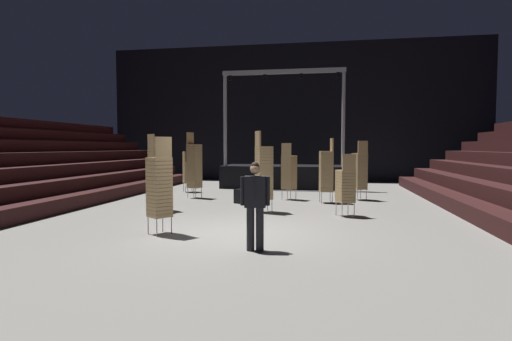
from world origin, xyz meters
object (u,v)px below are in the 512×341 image
at_px(chair_stack_rear_centre, 264,172).
at_px(chair_stack_aisle_left, 326,171).
at_px(chair_stack_mid_left, 289,172).
at_px(chair_stack_rear_right, 157,173).
at_px(chair_stack_mid_centre, 194,165).
at_px(chair_stack_front_left, 346,185).
at_px(equipment_road_case, 249,196).
at_px(chair_stack_rear_left, 159,186).
at_px(man_with_tie, 255,201).
at_px(chair_stack_mid_right, 188,172).
at_px(stage_riser, 285,174).
at_px(chair_stack_front_right, 360,171).

bearing_deg(chair_stack_rear_centre, chair_stack_aisle_left, 114.02).
height_order(chair_stack_mid_left, chair_stack_rear_right, chair_stack_rear_right).
bearing_deg(chair_stack_mid_left, chair_stack_rear_right, -111.80).
xyz_separation_m(chair_stack_mid_centre, chair_stack_rear_centre, (3.19, -2.99, -0.04)).
height_order(chair_stack_front_left, equipment_road_case, chair_stack_front_left).
xyz_separation_m(chair_stack_rear_left, chair_stack_rear_centre, (1.86, 3.54, 0.13)).
xyz_separation_m(man_with_tie, chair_stack_aisle_left, (1.33, 7.10, 0.18)).
relative_size(chair_stack_mid_right, chair_stack_rear_centre, 0.73).
xyz_separation_m(man_with_tie, equipment_road_case, (-1.35, 6.46, -0.72)).
xyz_separation_m(stage_riser, chair_stack_front_left, (2.57, -8.20, 0.25)).
relative_size(chair_stack_rear_right, chair_stack_aisle_left, 1.04).
distance_m(chair_stack_front_right, chair_stack_mid_right, 7.39).
relative_size(chair_stack_front_left, chair_stack_mid_right, 1.00).
bearing_deg(chair_stack_front_right, chair_stack_aisle_left, -169.56).
bearing_deg(chair_stack_front_right, equipment_road_case, 173.59).
bearing_deg(man_with_tie, chair_stack_rear_right, -55.32).
height_order(chair_stack_mid_left, chair_stack_aisle_left, chair_stack_aisle_left).
distance_m(stage_riser, chair_stack_mid_centre, 5.81).
relative_size(man_with_tie, equipment_road_case, 1.90).
relative_size(chair_stack_mid_centre, chair_stack_rear_centre, 1.03).
bearing_deg(chair_stack_rear_left, stage_riser, 27.78).
bearing_deg(chair_stack_front_left, equipment_road_case, 121.97).
xyz_separation_m(chair_stack_mid_left, chair_stack_rear_left, (-2.34, -6.65, 0.04)).
bearing_deg(chair_stack_front_left, chair_stack_rear_centre, 148.16).
relative_size(chair_stack_front_right, equipment_road_case, 2.47).
xyz_separation_m(man_with_tie, chair_stack_front_right, (2.56, 8.12, 0.14)).
height_order(chair_stack_front_right, chair_stack_mid_left, chair_stack_front_right).
xyz_separation_m(chair_stack_front_right, chair_stack_mid_left, (-2.62, -0.38, -0.04)).
relative_size(chair_stack_front_left, chair_stack_rear_right, 0.75).
relative_size(stage_riser, chair_stack_rear_centre, 2.44).
relative_size(chair_stack_rear_left, chair_stack_rear_right, 0.93).
height_order(chair_stack_mid_right, chair_stack_rear_right, chair_stack_rear_right).
bearing_deg(chair_stack_mid_centre, chair_stack_rear_left, 30.36).
bearing_deg(chair_stack_rear_centre, chair_stack_rear_right, -114.64).
bearing_deg(man_with_tie, chair_stack_front_right, -114.21).
distance_m(chair_stack_front_left, chair_stack_mid_right, 8.42).
bearing_deg(chair_stack_mid_centre, man_with_tie, 44.88).
bearing_deg(chair_stack_mid_left, chair_stack_mid_right, -175.16).
bearing_deg(stage_riser, equipment_road_case, -96.24).
bearing_deg(chair_stack_rear_centre, chair_stack_front_right, 109.62).
height_order(chair_stack_mid_centre, chair_stack_rear_right, chair_stack_mid_centre).
bearing_deg(chair_stack_mid_centre, chair_stack_rear_right, 16.39).
bearing_deg(chair_stack_rear_centre, chair_stack_front_left, 53.96).
distance_m(man_with_tie, chair_stack_rear_left, 2.64).
bearing_deg(chair_stack_mid_right, chair_stack_rear_left, -16.82).
bearing_deg(chair_stack_mid_centre, chair_stack_mid_right, -136.02).
relative_size(chair_stack_mid_left, chair_stack_rear_centre, 0.86).
xyz_separation_m(chair_stack_front_left, chair_stack_aisle_left, (-0.55, 2.78, 0.25)).
xyz_separation_m(man_with_tie, chair_stack_mid_left, (-0.05, 7.74, 0.10)).
bearing_deg(chair_stack_rear_left, chair_stack_rear_right, 60.32).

